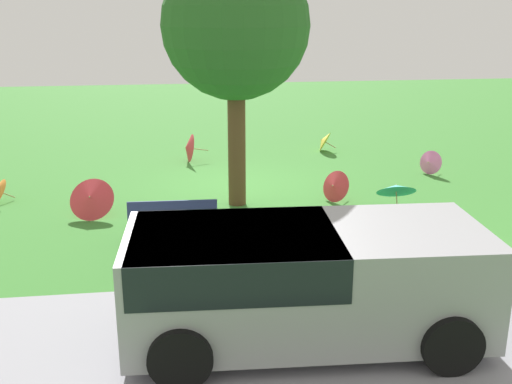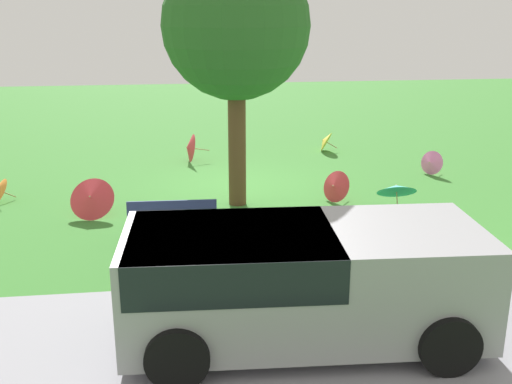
% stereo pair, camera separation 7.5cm
% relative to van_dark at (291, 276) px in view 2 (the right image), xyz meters
% --- Properties ---
extents(ground, '(40.00, 40.00, 0.00)m').
position_rel_van_dark_xyz_m(ground, '(0.04, -6.82, -0.91)').
color(ground, '#387A2D').
extents(road_strip, '(40.00, 3.72, 0.01)m').
position_rel_van_dark_xyz_m(road_strip, '(0.04, 0.15, -0.91)').
color(road_strip, gray).
rests_on(road_strip, ground).
extents(van_dark, '(4.68, 2.29, 1.53)m').
position_rel_van_dark_xyz_m(van_dark, '(0.00, 0.00, 0.00)').
color(van_dark, '#99999E').
rests_on(van_dark, ground).
extents(park_bench, '(1.61, 0.53, 0.90)m').
position_rel_van_dark_xyz_m(park_bench, '(1.55, -3.50, -0.45)').
color(park_bench, navy).
rests_on(park_bench, ground).
extents(shade_tree, '(3.05, 3.05, 5.36)m').
position_rel_van_dark_xyz_m(shade_tree, '(0.14, -5.78, 2.89)').
color(shade_tree, brown).
rests_on(shade_tree, ground).
extents(parasol_red_0, '(0.77, 0.82, 0.80)m').
position_rel_van_dark_xyz_m(parasol_red_0, '(1.11, -9.66, -0.51)').
color(parasol_red_0, tan).
rests_on(parasol_red_0, ground).
extents(parasol_red_1, '(0.71, 0.80, 0.71)m').
position_rel_van_dark_xyz_m(parasol_red_1, '(-2.03, -5.68, -0.56)').
color(parasol_red_1, tan).
rests_on(parasol_red_1, ground).
extents(parasol_yellow_0, '(0.68, 0.75, 0.63)m').
position_rel_van_dark_xyz_m(parasol_yellow_0, '(-2.92, -10.45, -0.60)').
color(parasol_yellow_0, tan).
rests_on(parasol_yellow_0, ground).
extents(parasol_teal_0, '(0.93, 0.89, 0.75)m').
position_rel_van_dark_xyz_m(parasol_teal_0, '(-3.20, -4.98, -0.45)').
color(parasol_teal_0, tan).
rests_on(parasol_teal_0, ground).
extents(parasol_pink_0, '(0.63, 0.66, 0.63)m').
position_rel_van_dark_xyz_m(parasol_pink_0, '(-5.05, -7.56, -0.60)').
color(parasol_pink_0, tan).
rests_on(parasol_pink_0, ground).
extents(parasol_red_2, '(1.04, 0.95, 0.85)m').
position_rel_van_dark_xyz_m(parasol_red_2, '(3.23, -5.26, -0.49)').
color(parasol_red_2, tan).
rests_on(parasol_red_2, ground).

